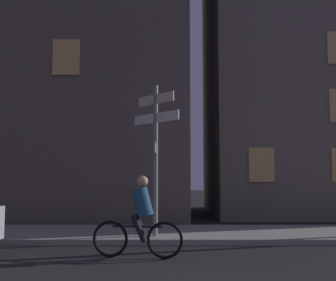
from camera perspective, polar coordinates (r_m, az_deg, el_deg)
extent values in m
cube|color=#9E9991|center=(10.78, 0.55, -13.32)|extent=(40.00, 2.79, 0.14)
cylinder|color=gray|center=(9.90, -1.77, -2.74)|extent=(0.12, 0.12, 3.76)
cube|color=beige|center=(10.08, -1.74, 5.98)|extent=(0.92, 0.92, 0.24)
cube|color=white|center=(10.00, -1.75, 3.27)|extent=(1.16, 1.16, 0.24)
cube|color=beige|center=(9.91, -1.76, -1.16)|extent=(0.03, 1.16, 0.24)
torus|color=black|center=(8.17, -8.28, -13.84)|extent=(0.72, 0.16, 0.72)
torus|color=black|center=(7.94, -0.41, -14.16)|extent=(0.72, 0.16, 0.72)
cylinder|color=black|center=(8.00, -4.40, -12.26)|extent=(1.00, 0.19, 0.04)
cylinder|color=navy|center=(7.94, -3.66, -8.88)|extent=(0.49, 0.38, 0.61)
sphere|color=tan|center=(7.92, -3.64, -5.88)|extent=(0.22, 0.22, 0.22)
cylinder|color=black|center=(7.91, -4.18, -12.57)|extent=(0.35, 0.17, 0.55)
cylinder|color=black|center=(8.08, -3.90, -12.41)|extent=(0.35, 0.17, 0.55)
cube|color=#6B6056|center=(18.82, -19.26, 11.14)|extent=(13.68, 8.47, 13.58)
cube|color=#F2C672|center=(13.78, -14.41, 11.56)|extent=(0.90, 0.06, 1.20)
cube|color=#F2C672|center=(14.34, 13.38, -3.41)|extent=(0.90, 0.06, 1.20)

